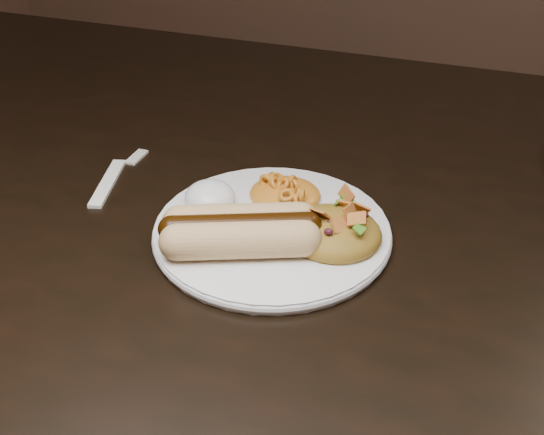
% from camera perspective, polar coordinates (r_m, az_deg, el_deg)
% --- Properties ---
extents(table, '(1.60, 0.90, 0.75)m').
position_cam_1_polar(table, '(0.76, 2.02, -3.50)').
color(table, black).
rests_on(table, floor).
extents(plate, '(0.27, 0.27, 0.01)m').
position_cam_1_polar(plate, '(0.63, -0.00, -1.21)').
color(plate, white).
rests_on(plate, table).
extents(hotdog, '(0.13, 0.11, 0.03)m').
position_cam_1_polar(hotdog, '(0.59, -2.85, -1.11)').
color(hotdog, '#F2BD7B').
rests_on(hotdog, plate).
extents(mac_and_cheese, '(0.09, 0.09, 0.03)m').
position_cam_1_polar(mac_and_cheese, '(0.66, 1.19, 2.85)').
color(mac_and_cheese, orange).
rests_on(mac_and_cheese, plate).
extents(sour_cream, '(0.06, 0.06, 0.03)m').
position_cam_1_polar(sour_cream, '(0.66, -5.63, 2.43)').
color(sour_cream, white).
rests_on(sour_cream, plate).
extents(taco_salad, '(0.09, 0.09, 0.04)m').
position_cam_1_polar(taco_salad, '(0.60, 5.60, -0.66)').
color(taco_salad, '#A03209').
rests_on(taco_salad, plate).
extents(fork, '(0.06, 0.16, 0.00)m').
position_cam_1_polar(fork, '(0.74, -14.51, 3.02)').
color(fork, white).
rests_on(fork, table).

